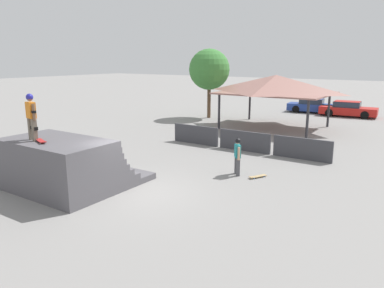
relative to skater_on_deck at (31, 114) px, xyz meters
The scene contains 11 objects.
ground_plane 4.59m from the skater_on_deck, 30.00° to the left, with size 160.00×160.00×0.00m, color gray.
quarter_pipe_ramp 2.25m from the skater_on_deck, 52.63° to the left, with size 4.10×4.29×1.92m.
skater_on_deck is the anchor object (origin of this frame).
skateboard_on_deck 1.04m from the skater_on_deck, ahead, with size 0.83×0.48×0.09m.
bystander_walking 8.05m from the skater_on_deck, 48.50° to the left, with size 0.46×0.54×1.56m.
skateboard_on_ground 8.94m from the skater_on_deck, 44.42° to the left, with size 0.56×0.82×0.09m.
barrier_fence 10.70m from the skater_on_deck, 69.83° to the left, with size 9.00×0.12×1.05m.
pavilion_shelter 17.19m from the skater_on_deck, 82.05° to the left, with size 7.16×5.79×3.67m.
tree_beside_pavilion 18.85m from the skater_on_deck, 101.69° to the left, with size 3.25×3.25×5.53m.
parked_car_blue 26.33m from the skater_on_deck, 84.76° to the left, with size 4.43×2.07×1.27m.
parked_car_red 26.15m from the skater_on_deck, 77.72° to the left, with size 4.59×2.01×1.27m.
Camera 1 is at (8.83, -9.51, 4.78)m, focal length 35.00 mm.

